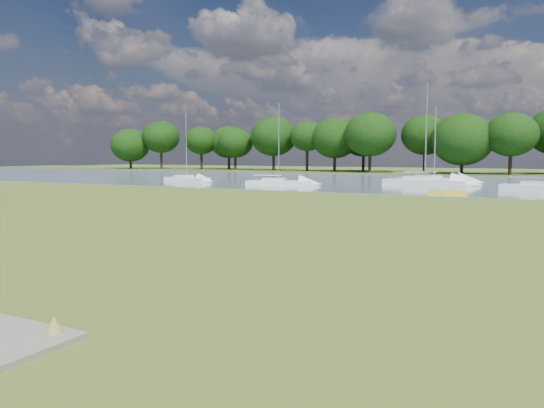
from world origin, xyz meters
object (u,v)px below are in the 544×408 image
at_px(kayak, 447,192).
at_px(sailboat_0, 433,179).
at_px(sailboat_3, 543,186).
at_px(sailboat_6, 424,180).
at_px(sailboat_2, 186,178).
at_px(sailboat_5, 278,181).

relative_size(kayak, sailboat_0, 0.36).
distance_m(sailboat_0, sailboat_3, 13.27).
bearing_deg(sailboat_6, sailboat_2, -163.90).
xyz_separation_m(sailboat_0, sailboat_6, (-0.31, -3.22, 0.01)).
bearing_deg(sailboat_2, sailboat_3, 6.21).
distance_m(sailboat_0, sailboat_2, 27.37).
distance_m(sailboat_3, sailboat_5, 24.16).
bearing_deg(sailboat_0, sailboat_3, -56.55).
distance_m(kayak, sailboat_5, 18.07).
relative_size(sailboat_0, sailboat_3, 1.00).
xyz_separation_m(kayak, sailboat_2, (-29.79, 6.17, 0.31)).
relative_size(sailboat_0, sailboat_2, 1.05).
distance_m(sailboat_5, sailboat_6, 14.83).
bearing_deg(sailboat_6, sailboat_0, 88.77).
height_order(sailboat_2, sailboat_5, sailboat_5).
distance_m(sailboat_2, sailboat_6, 26.23).
bearing_deg(sailboat_5, sailboat_6, 10.47).
bearing_deg(kayak, sailboat_2, 155.46).
xyz_separation_m(sailboat_2, sailboat_3, (36.51, 0.56, 0.03)).
bearing_deg(sailboat_5, kayak, -31.99).
xyz_separation_m(sailboat_0, sailboat_2, (-25.98, -8.62, -0.05)).
height_order(kayak, sailboat_5, sailboat_5).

